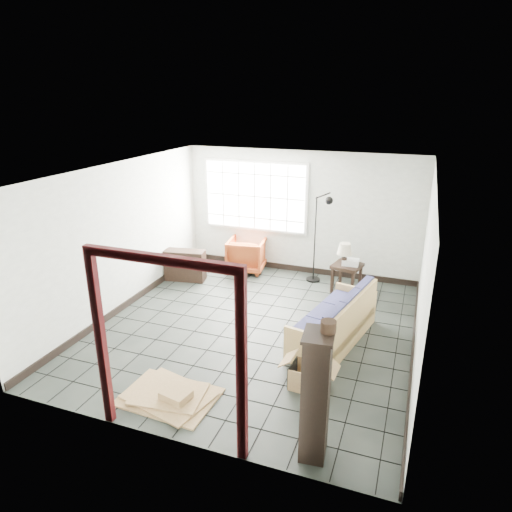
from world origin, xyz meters
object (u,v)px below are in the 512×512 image
at_px(futon_sofa, 337,324).
at_px(tall_shelf, 316,395).
at_px(side_table, 347,269).
at_px(armchair, 247,253).

relative_size(futon_sofa, tall_shelf, 1.37).
distance_m(futon_sofa, side_table, 1.98).
relative_size(futon_sofa, armchair, 2.54).
bearing_deg(futon_sofa, side_table, 107.71).
relative_size(armchair, side_table, 1.29).
distance_m(futon_sofa, armchair, 3.38).
relative_size(armchair, tall_shelf, 0.54).
bearing_deg(tall_shelf, side_table, 89.65).
bearing_deg(armchair, side_table, 162.12).
xyz_separation_m(futon_sofa, armchair, (-2.42, 2.36, 0.09)).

